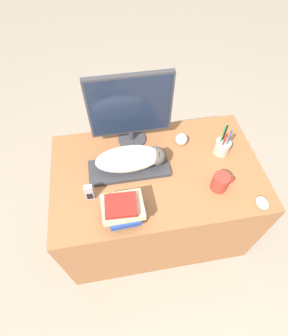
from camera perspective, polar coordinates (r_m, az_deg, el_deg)
ground_plane at (r=2.02m, az=4.24°, el=-21.18°), size 12.00×12.00×0.00m
desk at (r=1.82m, az=2.41°, el=-7.00°), size 1.22×0.75×0.71m
keyboard at (r=1.52m, az=-3.26°, el=-0.09°), size 0.46×0.18×0.02m
cat at (r=1.45m, az=-2.64°, el=2.07°), size 0.39×0.15×0.15m
monitor at (r=1.49m, az=-2.98°, el=12.79°), size 0.47×0.17×0.47m
computer_mouse at (r=1.52m, az=24.33°, el=-6.93°), size 0.06×0.08×0.03m
coffee_mug at (r=1.47m, az=16.37°, el=-2.96°), size 0.12×0.09×0.10m
pen_cup at (r=1.64m, az=16.67°, el=4.52°), size 0.09×0.09×0.23m
baseball at (r=1.64m, az=8.14°, el=6.22°), size 0.07×0.07×0.07m
phone at (r=1.41m, az=-11.83°, el=-5.24°), size 0.04×0.03×0.11m
book_stack at (r=1.31m, az=-4.59°, el=-8.93°), size 0.21×0.18×0.14m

